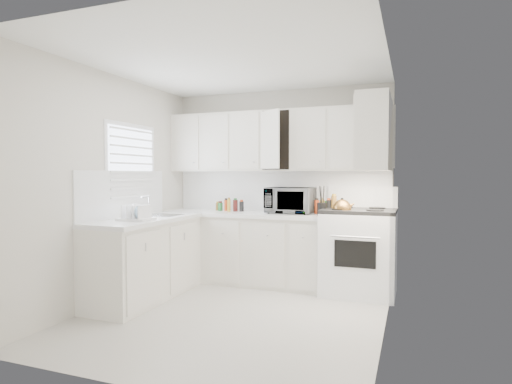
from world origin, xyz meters
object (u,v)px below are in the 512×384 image
at_px(tea_kettle, 342,207).
at_px(dish_rack, 136,211).
at_px(stove, 359,240).
at_px(rice_cooker, 272,203).
at_px(utensil_crock, 322,200).
at_px(microwave, 290,198).

relative_size(tea_kettle, dish_rack, 0.77).
relative_size(stove, rice_cooker, 5.44).
relative_size(rice_cooker, utensil_crock, 0.65).
bearing_deg(utensil_crock, rice_cooker, 163.90).
distance_m(tea_kettle, utensil_crock, 0.30).
height_order(tea_kettle, rice_cooker, same).
relative_size(stove, tea_kettle, 4.82).
bearing_deg(rice_cooker, stove, -14.41).
height_order(microwave, dish_rack, microwave).
distance_m(stove, utensil_crock, 0.65).
distance_m(stove, dish_rack, 2.64).
relative_size(stove, microwave, 2.19).
bearing_deg(tea_kettle, rice_cooker, 157.30).
distance_m(rice_cooker, dish_rack, 1.84).
relative_size(utensil_crock, dish_rack, 1.05).
height_order(stove, rice_cooker, stove).
bearing_deg(stove, rice_cooker, 172.23).
distance_m(stove, tea_kettle, 0.47).
bearing_deg(dish_rack, stove, 30.14).
bearing_deg(stove, utensil_crock, -174.05).
bearing_deg(tea_kettle, utensil_crock, 152.17).
bearing_deg(microwave, tea_kettle, -19.37).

